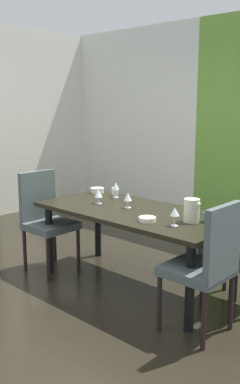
{
  "coord_description": "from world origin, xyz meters",
  "views": [
    {
      "loc": [
        2.84,
        -2.42,
        1.66
      ],
      "look_at": [
        0.16,
        0.46,
        0.85
      ],
      "focal_mm": 40.0,
      "sensor_mm": 36.0,
      "label": 1
    }
  ],
  "objects_px": {
    "dining_table": "(135,219)",
    "cup_rear": "(235,214)",
    "serving_bowl_west": "(147,219)",
    "wine_glass_near_window": "(98,194)",
    "serving_bowl_front": "(97,190)",
    "cup_north": "(115,191)",
    "cup_center": "(209,217)",
    "chair_right_near": "(207,262)",
    "pitcher_near_shelf": "(192,210)",
    "wine_glass_south": "(128,197)",
    "wine_glass_right": "(116,186)",
    "wine_glass_east": "(175,212)",
    "chair_left_near": "(45,216)"
  },
  "relations": [
    {
      "from": "wine_glass_right",
      "to": "serving_bowl_west",
      "type": "bearing_deg",
      "value": -30.73
    },
    {
      "from": "wine_glass_south",
      "to": "cup_rear",
      "type": "xyz_separation_m",
      "value": [
        0.93,
        0.29,
        -0.05
      ]
    },
    {
      "from": "serving_bowl_west",
      "to": "pitcher_near_shelf",
      "type": "height_order",
      "value": "pitcher_near_shelf"
    },
    {
      "from": "wine_glass_east",
      "to": "serving_bowl_front",
      "type": "bearing_deg",
      "value": 160.68
    },
    {
      "from": "dining_table",
      "to": "wine_glass_east",
      "type": "height_order",
      "value": "wine_glass_east"
    },
    {
      "from": "wine_glass_near_window",
      "to": "cup_north",
      "type": "height_order",
      "value": "wine_glass_near_window"
    },
    {
      "from": "wine_glass_near_window",
      "to": "cup_north",
      "type": "relative_size",
      "value": 1.77
    },
    {
      "from": "wine_glass_south",
      "to": "pitcher_near_shelf",
      "type": "xyz_separation_m",
      "value": [
        0.69,
        -0.0,
        -0.0
      ]
    },
    {
      "from": "serving_bowl_front",
      "to": "pitcher_near_shelf",
      "type": "xyz_separation_m",
      "value": [
        1.39,
        -0.28,
        0.07
      ]
    },
    {
      "from": "chair_left_near",
      "to": "wine_glass_right",
      "type": "relative_size",
      "value": 6.25
    },
    {
      "from": "wine_glass_near_window",
      "to": "chair_right_near",
      "type": "bearing_deg",
      "value": -10.04
    },
    {
      "from": "chair_right_near",
      "to": "dining_table",
      "type": "bearing_deg",
      "value": 72.65
    },
    {
      "from": "wine_glass_right",
      "to": "wine_glass_east",
      "type": "xyz_separation_m",
      "value": [
        1.05,
        -0.44,
        -0.0
      ]
    },
    {
      "from": "wine_glass_near_window",
      "to": "dining_table",
      "type": "bearing_deg",
      "value": 7.33
    },
    {
      "from": "dining_table",
      "to": "cup_rear",
      "type": "distance_m",
      "value": 0.89
    },
    {
      "from": "wine_glass_east",
      "to": "cup_north",
      "type": "relative_size",
      "value": 1.91
    },
    {
      "from": "cup_rear",
      "to": "cup_north",
      "type": "height_order",
      "value": "cup_rear"
    },
    {
      "from": "wine_glass_east",
      "to": "pitcher_near_shelf",
      "type": "height_order",
      "value": "pitcher_near_shelf"
    },
    {
      "from": "wine_glass_right",
      "to": "cup_rear",
      "type": "xyz_separation_m",
      "value": [
        1.31,
        0.04,
        -0.07
      ]
    },
    {
      "from": "wine_glass_right",
      "to": "cup_rear",
      "type": "bearing_deg",
      "value": 1.96
    },
    {
      "from": "wine_glass_near_window",
      "to": "cup_rear",
      "type": "height_order",
      "value": "wine_glass_near_window"
    },
    {
      "from": "wine_glass_east",
      "to": "wine_glass_near_window",
      "type": "distance_m",
      "value": 0.99
    },
    {
      "from": "dining_table",
      "to": "chair_right_near",
      "type": "bearing_deg",
      "value": -17.35
    },
    {
      "from": "dining_table",
      "to": "wine_glass_right",
      "type": "relative_size",
      "value": 11.59
    },
    {
      "from": "chair_left_near",
      "to": "pitcher_near_shelf",
      "type": "relative_size",
      "value": 5.22
    },
    {
      "from": "dining_table",
      "to": "serving_bowl_front",
      "type": "distance_m",
      "value": 0.85
    },
    {
      "from": "serving_bowl_front",
      "to": "pitcher_near_shelf",
      "type": "height_order",
      "value": "pitcher_near_shelf"
    },
    {
      "from": "chair_right_near",
      "to": "wine_glass_right",
      "type": "relative_size",
      "value": 6.2
    },
    {
      "from": "serving_bowl_west",
      "to": "wine_glass_near_window",
      "type": "bearing_deg",
      "value": 166.95
    },
    {
      "from": "dining_table",
      "to": "wine_glass_right",
      "type": "bearing_deg",
      "value": 151.96
    },
    {
      "from": "wine_glass_east",
      "to": "pitcher_near_shelf",
      "type": "xyz_separation_m",
      "value": [
        0.03,
        0.19,
        -0.01
      ]
    },
    {
      "from": "wine_glass_east",
      "to": "wine_glass_south",
      "type": "height_order",
      "value": "wine_glass_east"
    },
    {
      "from": "chair_left_near",
      "to": "wine_glass_south",
      "type": "bearing_deg",
      "value": 110.01
    },
    {
      "from": "chair_right_near",
      "to": "serving_bowl_front",
      "type": "height_order",
      "value": "chair_right_near"
    },
    {
      "from": "wine_glass_south",
      "to": "cup_north",
      "type": "relative_size",
      "value": 1.84
    },
    {
      "from": "wine_glass_near_window",
      "to": "wine_glass_south",
      "type": "distance_m",
      "value": 0.32
    },
    {
      "from": "chair_right_near",
      "to": "cup_center",
      "type": "xyz_separation_m",
      "value": [
        -0.24,
        0.39,
        0.21
      ]
    },
    {
      "from": "pitcher_near_shelf",
      "to": "cup_north",
      "type": "bearing_deg",
      "value": 164.08
    },
    {
      "from": "chair_right_near",
      "to": "pitcher_near_shelf",
      "type": "bearing_deg",
      "value": 48.23
    },
    {
      "from": "wine_glass_right",
      "to": "wine_glass_near_window",
      "type": "distance_m",
      "value": 0.32
    },
    {
      "from": "wine_glass_south",
      "to": "wine_glass_right",
      "type": "bearing_deg",
      "value": 147.61
    },
    {
      "from": "serving_bowl_west",
      "to": "wine_glass_south",
      "type": "bearing_deg",
      "value": 150.81
    },
    {
      "from": "chair_right_near",
      "to": "cup_rear",
      "type": "height_order",
      "value": "chair_right_near"
    },
    {
      "from": "wine_glass_near_window",
      "to": "cup_north",
      "type": "xyz_separation_m",
      "value": [
        -0.17,
        0.4,
        -0.06
      ]
    },
    {
      "from": "serving_bowl_west",
      "to": "cup_rear",
      "type": "xyz_separation_m",
      "value": [
        0.5,
        0.53,
        0.03
      ]
    },
    {
      "from": "serving_bowl_front",
      "to": "cup_north",
      "type": "height_order",
      "value": "cup_north"
    },
    {
      "from": "dining_table",
      "to": "chair_right_near",
      "type": "height_order",
      "value": "chair_right_near"
    },
    {
      "from": "cup_center",
      "to": "serving_bowl_west",
      "type": "bearing_deg",
      "value": -138.36
    },
    {
      "from": "serving_bowl_west",
      "to": "cup_north",
      "type": "xyz_separation_m",
      "value": [
        -0.91,
        0.57,
        0.02
      ]
    },
    {
      "from": "dining_table",
      "to": "chair_right_near",
      "type": "xyz_separation_m",
      "value": [
        0.94,
        -0.29,
        -0.09
      ]
    }
  ]
}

